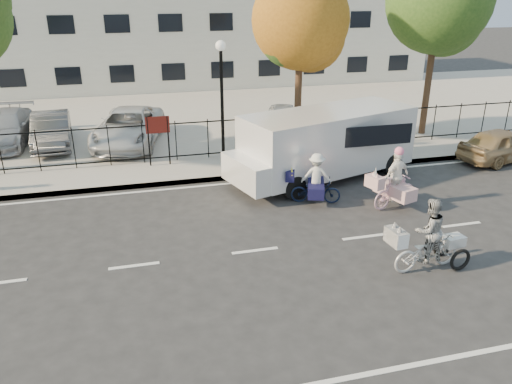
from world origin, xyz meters
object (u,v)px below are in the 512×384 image
object	(u,v)px
gold_sedan	(503,145)
lot_car_b	(129,127)
unicorn_bike	(395,185)
lot_car_a	(5,128)
bull_bike	(315,183)
zebra_trike	(428,242)
lamppost	(221,80)
lot_car_c	(51,130)
lot_car_d	(283,119)
white_van	(325,142)

from	to	relation	value
gold_sedan	lot_car_b	bearing A→B (deg)	55.74
unicorn_bike	gold_sedan	size ratio (longest dim) A/B	0.52
unicorn_bike	lot_car_a	size ratio (longest dim) A/B	0.42
unicorn_bike	bull_bike	bearing A→B (deg)	50.26
unicorn_bike	lot_car_a	distance (m)	15.63
bull_bike	gold_sedan	distance (m)	8.56
zebra_trike	lot_car_a	world-z (taller)	zebra_trike
lamppost	gold_sedan	bearing A→B (deg)	-12.52
zebra_trike	lot_car_a	size ratio (longest dim) A/B	0.46
lot_car_c	unicorn_bike	bearing A→B (deg)	-43.53
lot_car_d	white_van	bearing A→B (deg)	-78.42
lot_car_b	lot_car_c	xyz separation A→B (m)	(-3.03, 0.48, -0.04)
zebra_trike	lot_car_b	world-z (taller)	zebra_trike
bull_bike	lot_car_a	bearing A→B (deg)	70.17
zebra_trike	lot_car_c	distance (m)	15.39
white_van	lot_car_c	xyz separation A→B (m)	(-9.50, 5.71, -0.48)
bull_bike	zebra_trike	bearing A→B (deg)	-145.14
lot_car_d	zebra_trike	bearing A→B (deg)	-76.76
unicorn_bike	lot_car_b	xyz separation A→B (m)	(-7.59, 8.13, 0.16)
unicorn_bike	lot_car_a	xyz separation A→B (m)	(-12.50, 9.39, 0.12)
gold_sedan	lot_car_b	distance (m)	14.70
gold_sedan	lot_car_d	distance (m)	8.87
zebra_trike	gold_sedan	world-z (taller)	zebra_trike
zebra_trike	gold_sedan	size ratio (longest dim) A/B	0.56
zebra_trike	lot_car_b	distance (m)	13.29
lamppost	lot_car_c	bearing A→B (deg)	151.93
lot_car_c	lot_car_d	bearing A→B (deg)	-6.63
gold_sedan	lot_car_d	xyz separation A→B (m)	(-7.06, 5.36, 0.12)
unicorn_bike	white_van	world-z (taller)	white_van
lot_car_a	lot_car_d	world-z (taller)	lot_car_a
unicorn_bike	lamppost	bearing A→B (deg)	21.48
zebra_trike	bull_bike	distance (m)	4.47
zebra_trike	bull_bike	xyz separation A→B (m)	(-1.17, 4.31, -0.06)
unicorn_bike	lot_car_a	bearing A→B (deg)	35.39
lot_car_d	lot_car_a	bearing A→B (deg)	-171.92
bull_bike	lot_car_c	bearing A→B (deg)	67.26
lot_car_c	lot_car_b	bearing A→B (deg)	-13.46
gold_sedan	lot_car_a	bearing A→B (deg)	57.37
gold_sedan	lot_car_a	xyz separation A→B (m)	(-18.63, 6.51, 0.18)
lot_car_b	lot_car_d	world-z (taller)	lot_car_b
unicorn_bike	white_van	bearing A→B (deg)	3.62
lot_car_a	bull_bike	bearing A→B (deg)	-37.28
lamppost	zebra_trike	distance (m)	9.50
white_van	lot_car_b	xyz separation A→B (m)	(-6.47, 5.24, -0.44)
white_van	gold_sedan	xyz separation A→B (m)	(7.26, 0.00, -0.66)
bull_bike	lot_car_b	world-z (taller)	bull_bike
lamppost	lot_car_c	world-z (taller)	lamppost
white_van	lot_car_a	distance (m)	13.11
lot_car_a	lot_car_c	world-z (taller)	lot_car_c
lamppost	lot_car_b	bearing A→B (deg)	138.92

